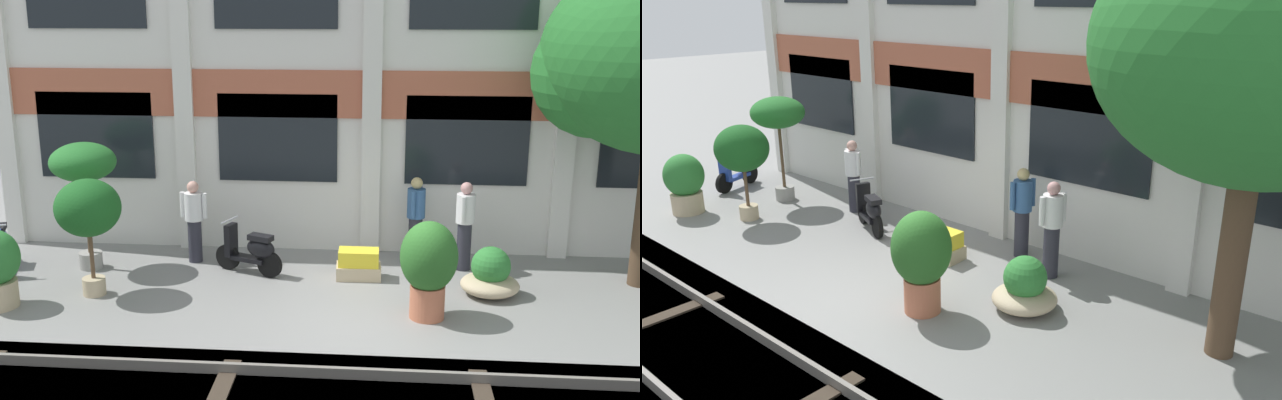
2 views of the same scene
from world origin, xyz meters
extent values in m
plane|color=gray|center=(0.00, 0.00, 0.00)|extent=(80.00, 80.00, 0.00)
cube|color=silver|center=(0.00, 3.41, 3.82)|extent=(14.43, 0.50, 7.63)
cube|color=#AD5B42|center=(0.00, 3.14, 3.10)|extent=(14.43, 0.06, 0.90)
cube|color=silver|center=(-3.61, 3.10, 3.82)|extent=(0.36, 0.16, 7.63)
cube|color=silver|center=(0.00, 3.10, 3.82)|extent=(0.36, 0.16, 7.63)
cube|color=silver|center=(3.61, 3.10, 3.82)|extent=(0.36, 0.16, 7.63)
cube|color=black|center=(-5.41, 3.13, 2.25)|extent=(2.31, 0.04, 1.70)
cube|color=black|center=(-1.80, 3.13, 2.25)|extent=(2.31, 0.04, 1.70)
cube|color=black|center=(1.80, 3.13, 2.25)|extent=(2.31, 0.04, 1.70)
cube|color=slate|center=(0.00, -2.06, 0.07)|extent=(22.43, 0.07, 0.15)
cube|color=#382D23|center=(-1.77, -2.78, 0.01)|extent=(0.24, 2.10, 0.03)
sphere|color=#236B28|center=(3.75, 1.93, 3.64)|extent=(2.16, 2.16, 2.16)
cube|color=tan|center=(-0.16, 1.64, 0.12)|extent=(0.81, 0.50, 0.25)
cube|color=yellow|center=(-0.16, 1.64, 0.39)|extent=(0.71, 0.42, 0.28)
cylinder|color=#B76647|center=(0.97, 0.00, 0.27)|extent=(0.55, 0.55, 0.54)
ellipsoid|color=#286023|center=(0.97, 0.00, 1.01)|extent=(0.89, 0.89, 1.11)
cylinder|color=gray|center=(-5.14, 1.73, 0.15)|extent=(0.42, 0.42, 0.31)
cylinder|color=brown|center=(-5.14, 1.73, 1.09)|extent=(0.07, 0.07, 1.57)
ellipsoid|color=#236B28|center=(-5.14, 1.73, 2.01)|extent=(1.18, 1.18, 0.70)
cylinder|color=tan|center=(-4.59, 0.48, 0.15)|extent=(0.38, 0.38, 0.30)
cylinder|color=brown|center=(-4.59, 0.48, 0.81)|extent=(0.07, 0.07, 1.03)
ellipsoid|color=#19561E|center=(-4.59, 0.48, 1.52)|extent=(1.08, 1.08, 0.96)
ellipsoid|color=tan|center=(2.08, 1.05, 0.17)|extent=(0.99, 0.99, 0.34)
sphere|color=#2D7A33|center=(2.08, 1.05, 0.51)|extent=(0.66, 0.66, 0.66)
cylinder|color=black|center=(-6.92, 1.92, 0.24)|extent=(0.24, 0.48, 0.48)
ellipsoid|color=navy|center=(-6.86, 1.75, 0.52)|extent=(0.43, 0.61, 0.36)
cylinder|color=black|center=(-2.58, 1.88, 0.24)|extent=(0.48, 0.27, 0.48)
cylinder|color=black|center=(-1.75, 1.53, 0.24)|extent=(0.48, 0.27, 0.48)
cube|color=black|center=(-2.16, 1.70, 0.28)|extent=(0.72, 0.48, 0.08)
ellipsoid|color=black|center=(-1.92, 1.60, 0.52)|extent=(0.62, 0.46, 0.36)
cube|color=black|center=(-1.92, 1.60, 0.72)|extent=(0.49, 0.37, 0.10)
cube|color=black|center=(-2.51, 1.85, 0.58)|extent=(0.22, 0.30, 0.60)
cylinder|color=#B7B7BF|center=(-2.53, 1.86, 0.96)|extent=(0.22, 0.47, 0.03)
cylinder|color=#282833|center=(-3.29, 2.26, 0.41)|extent=(0.26, 0.26, 0.82)
cylinder|color=silver|center=(-3.29, 2.26, 1.08)|extent=(0.34, 0.34, 0.53)
sphere|color=tan|center=(-3.29, 2.26, 1.46)|extent=(0.22, 0.22, 0.22)
cylinder|color=silver|center=(-3.50, 2.29, 1.11)|extent=(0.09, 0.09, 0.48)
cylinder|color=silver|center=(-3.07, 2.23, 1.11)|extent=(0.09, 0.09, 0.48)
cylinder|color=#282833|center=(1.75, 2.25, 0.45)|extent=(0.26, 0.26, 0.90)
cylinder|color=silver|center=(1.75, 2.25, 1.17)|extent=(0.34, 0.34, 0.54)
sphere|color=tan|center=(1.75, 2.25, 1.55)|extent=(0.22, 0.22, 0.22)
cylinder|color=silver|center=(1.68, 2.04, 1.20)|extent=(0.09, 0.09, 0.48)
cylinder|color=silver|center=(1.81, 2.46, 1.20)|extent=(0.09, 0.09, 0.48)
cylinder|color=#282833|center=(0.87, 2.64, 0.43)|extent=(0.26, 0.26, 0.86)
cylinder|color=#33598C|center=(0.87, 2.64, 1.14)|extent=(0.34, 0.34, 0.55)
sphere|color=tan|center=(0.87, 2.64, 1.53)|extent=(0.22, 0.22, 0.22)
cylinder|color=#33598C|center=(0.80, 2.43, 1.17)|extent=(0.09, 0.09, 0.50)
cylinder|color=#33598C|center=(0.94, 2.85, 1.17)|extent=(0.09, 0.09, 0.50)
camera|label=1|loc=(0.23, -10.97, 4.82)|focal=42.00mm
camera|label=2|loc=(6.86, -5.91, 4.51)|focal=35.00mm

